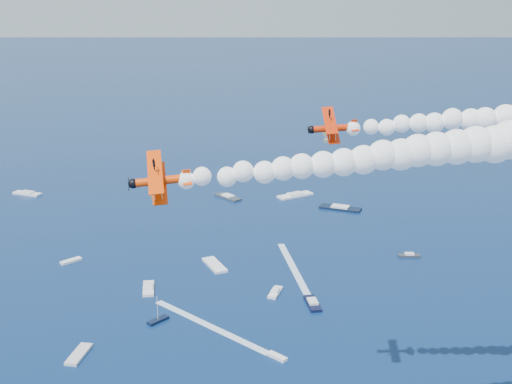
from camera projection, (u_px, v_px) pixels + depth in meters
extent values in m
cube|color=black|center=(313.00, 303.00, 174.02)|extent=(3.28, 9.01, 0.70)
cube|color=white|center=(277.00, 357.00, 149.41)|extent=(4.39, 4.71, 0.70)
cube|color=#303741|center=(228.00, 197.00, 259.69)|extent=(10.04, 11.77, 0.70)
cube|color=white|center=(27.00, 194.00, 263.91)|extent=(11.76, 8.46, 0.70)
cube|color=white|center=(143.00, 183.00, 277.25)|extent=(11.88, 7.01, 0.70)
cube|color=white|center=(275.00, 292.00, 180.22)|extent=(4.96, 7.44, 0.70)
cube|color=black|center=(340.00, 208.00, 246.98)|extent=(15.30, 11.14, 0.70)
cube|color=white|center=(215.00, 265.00, 197.59)|extent=(7.07, 12.05, 0.70)
cube|color=white|center=(71.00, 261.00, 200.51)|extent=(6.21, 5.36, 0.70)
cube|color=silver|center=(79.00, 354.00, 150.33)|extent=(5.21, 9.35, 0.70)
cube|color=white|center=(295.00, 195.00, 261.75)|extent=(14.72, 10.11, 0.70)
cube|color=white|center=(149.00, 289.00, 182.45)|extent=(3.14, 9.15, 0.70)
cube|color=black|center=(158.00, 320.00, 165.37)|extent=(5.36, 4.98, 0.70)
cube|color=#2B3139|center=(409.00, 256.00, 204.20)|extent=(6.60, 2.68, 0.70)
cube|color=white|center=(293.00, 268.00, 196.25)|extent=(3.88, 38.05, 0.04)
cube|color=white|center=(209.00, 326.00, 163.42)|extent=(26.48, 29.95, 0.04)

